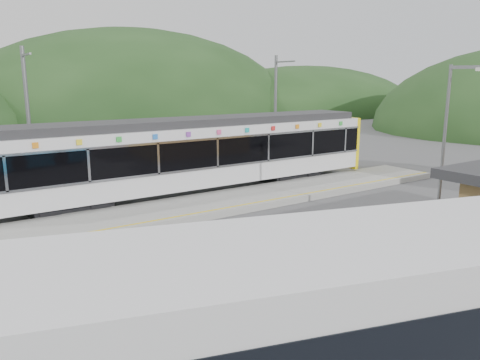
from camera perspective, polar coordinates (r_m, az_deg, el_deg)
ground at (r=18.61m, az=3.70°, el=-5.29°), size 120.00×120.00×0.00m
hills at (r=26.38m, az=7.29°, el=-0.16°), size 146.00×149.00×26.00m
platform at (r=21.17m, az=-1.78°, el=-2.70°), size 26.00×3.20×0.30m
yellow_line at (r=20.08m, az=0.21°, el=-3.06°), size 26.00×0.10×0.01m
train at (r=22.99m, az=-5.73°, el=3.31°), size 20.44×3.01×3.74m
catenary_mast_west at (r=22.98m, az=-24.32°, el=6.28°), size 0.18×1.80×7.00m
catenary_mast_east at (r=28.88m, az=4.37°, el=8.28°), size 0.18×1.80×7.00m
lamp_post at (r=18.95m, az=24.02°, el=5.26°), size 0.51×1.13×6.10m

